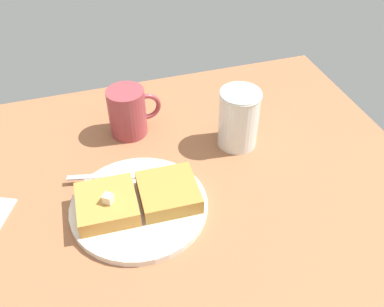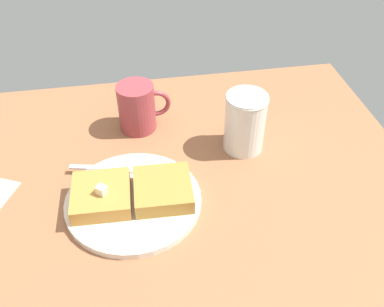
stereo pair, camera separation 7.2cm
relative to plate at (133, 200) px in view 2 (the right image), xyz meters
The scene contains 8 objects.
table_surface 10.13cm from the plate, 71.12° to the right, with size 93.69×93.69×2.93cm, color #945B3B.
plate is the anchor object (origin of this frame).
toast_slice_left 5.22cm from the plate, behind, with size 9.14×9.32×2.71cm, color #B97E37.
toast_slice_middle 5.22cm from the plate, ahead, with size 9.14×9.32×2.71cm, color #AA7933.
butter_pat_primary 6.09cm from the plate, behind, with size 1.46×1.31×1.46cm, color beige.
fork 7.44cm from the plate, 102.06° to the left, with size 15.96×4.62×0.36cm.
syrup_jar 24.18cm from the plate, 27.27° to the left, with size 7.55×7.55×11.23cm.
coffee_mug 20.68cm from the plate, 82.82° to the left, with size 10.11×7.07×9.44cm.
Camera 2 is at (-1.73, -38.45, 54.99)cm, focal length 40.00 mm.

